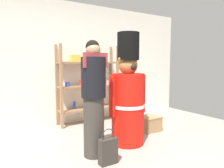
# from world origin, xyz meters

# --- Properties ---
(ground_plane) EXTENTS (6.40, 6.40, 0.00)m
(ground_plane) POSITION_xyz_m (0.00, 0.00, 0.00)
(ground_plane) COLOR #9E9389
(back_wall) EXTENTS (6.40, 0.12, 2.60)m
(back_wall) POSITION_xyz_m (0.00, 2.20, 1.30)
(back_wall) COLOR silver
(back_wall) RESTS_ON ground_plane
(merchandise_shelf) EXTENTS (1.38, 0.35, 1.69)m
(merchandise_shelf) POSITION_xyz_m (0.48, 1.98, 0.87)
(merchandise_shelf) COLOR #93704C
(merchandise_shelf) RESTS_ON ground_plane
(teddy_bear_guard) EXTENTS (0.70, 0.54, 1.79)m
(teddy_bear_guard) POSITION_xyz_m (0.47, 0.50, 0.76)
(teddy_bear_guard) COLOR red
(teddy_bear_guard) RESTS_ON ground_plane
(person_shopper) EXTENTS (0.36, 0.34, 1.62)m
(person_shopper) POSITION_xyz_m (-0.21, 0.38, 0.84)
(person_shopper) COLOR #38332D
(person_shopper) RESTS_ON ground_plane
(shopping_bag) EXTENTS (0.24, 0.11, 0.47)m
(shopping_bag) POSITION_xyz_m (-0.17, 0.06, 0.18)
(shopping_bag) COLOR #332D28
(shopping_bag) RESTS_ON ground_plane
(display_crate) EXTENTS (0.39, 0.35, 0.28)m
(display_crate) POSITION_xyz_m (1.22, 0.80, 0.14)
(display_crate) COLOR #9E7A51
(display_crate) RESTS_ON ground_plane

